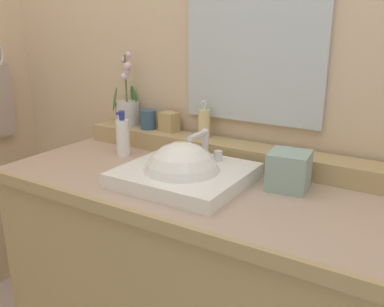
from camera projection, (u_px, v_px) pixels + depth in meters
wall_back at (251, 43)px, 1.70m from camera, size 3.40×0.20×2.69m
vanity_cabinet at (195, 286)px, 1.62m from camera, size 1.44×0.66×0.89m
back_ledge at (228, 151)px, 1.68m from camera, size 1.36×0.13×0.08m
sink_basin at (183, 179)px, 1.45m from camera, size 0.42×0.40×0.29m
soap_bar at (175, 152)px, 1.59m from camera, size 0.07×0.04×0.02m
potted_plant at (127, 108)px, 1.93m from camera, size 0.11×0.14×0.33m
soap_dispenser at (204, 122)px, 1.73m from camera, size 0.05×0.05×0.15m
tumbler_cup at (148, 119)px, 1.87m from camera, size 0.07×0.07×0.09m
trinket_box at (169, 122)px, 1.83m from camera, size 0.08×0.07×0.08m
lotion_bottle at (123, 136)px, 1.74m from camera, size 0.06×0.06×0.19m
tissue_box at (289, 171)px, 1.39m from camera, size 0.14×0.14×0.13m
mirror at (253, 48)px, 1.59m from camera, size 0.57×0.02×0.57m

